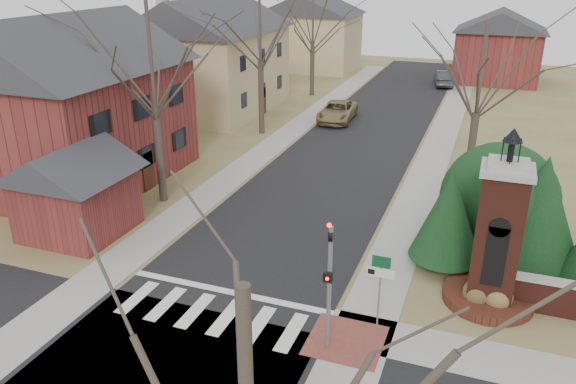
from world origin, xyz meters
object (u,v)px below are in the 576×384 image
at_px(sign_post, 380,278).
at_px(distant_car, 444,78).
at_px(brick_gate_monument, 496,248).
at_px(pickup_truck, 337,111).
at_px(traffic_signal_pole, 329,275).

distance_m(sign_post, distant_car, 41.61).
bearing_deg(brick_gate_monument, distant_car, 98.27).
height_order(sign_post, brick_gate_monument, brick_gate_monument).
bearing_deg(pickup_truck, distant_car, 65.97).
height_order(traffic_signal_pole, pickup_truck, traffic_signal_pole).
relative_size(brick_gate_monument, pickup_truck, 1.24).
bearing_deg(brick_gate_monument, traffic_signal_pole, -136.76).
bearing_deg(pickup_truck, brick_gate_monument, -64.95).
xyz_separation_m(traffic_signal_pole, sign_post, (1.29, 1.41, -0.64)).
relative_size(traffic_signal_pole, sign_post, 1.64).
xyz_separation_m(traffic_signal_pole, distant_car, (-0.90, 42.95, -1.82)).
bearing_deg(traffic_signal_pole, pickup_truck, 105.10).
distance_m(brick_gate_monument, pickup_truck, 25.14).
height_order(pickup_truck, distant_car, distant_car).
bearing_deg(pickup_truck, traffic_signal_pole, -78.05).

